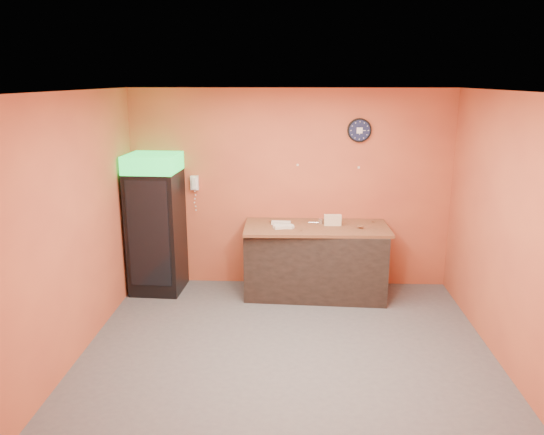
{
  "coord_description": "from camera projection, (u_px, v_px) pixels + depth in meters",
  "views": [
    {
      "loc": [
        0.06,
        -5.35,
        2.92
      ],
      "look_at": [
        -0.2,
        0.6,
        1.35
      ],
      "focal_mm": 35.0,
      "sensor_mm": 36.0,
      "label": 1
    }
  ],
  "objects": [
    {
      "name": "beverage_cooler",
      "position": [
        156.0,
        226.0,
        7.3
      ],
      "size": [
        0.71,
        0.72,
        1.94
      ],
      "rotation": [
        0.0,
        0.0,
        -0.05
      ],
      "color": "black",
      "rests_on": "floor"
    },
    {
      "name": "butcher_paper",
      "position": [
        317.0,
        227.0,
        7.18
      ],
      "size": [
        1.96,
        0.93,
        0.04
      ],
      "primitive_type": "cube",
      "rotation": [
        0.0,
        0.0,
        0.02
      ],
      "color": "brown",
      "rests_on": "prep_counter"
    },
    {
      "name": "wall_clock",
      "position": [
        359.0,
        130.0,
        7.21
      ],
      "size": [
        0.33,
        0.06,
        0.33
      ],
      "color": "black",
      "rests_on": "back_wall"
    },
    {
      "name": "ceiling",
      "position": [
        289.0,
        91.0,
        5.2
      ],
      "size": [
        4.5,
        4.0,
        0.02
      ],
      "primitive_type": "cube",
      "color": "white",
      "rests_on": "back_wall"
    },
    {
      "name": "wrapped_sandwich_mid",
      "position": [
        284.0,
        227.0,
        7.06
      ],
      "size": [
        0.28,
        0.18,
        0.04
      ],
      "primitive_type": "cube",
      "rotation": [
        0.0,
        0.0,
        0.29
      ],
      "color": "silver",
      "rests_on": "butcher_paper"
    },
    {
      "name": "kitchen_tool",
      "position": [
        321.0,
        221.0,
        7.28
      ],
      "size": [
        0.07,
        0.07,
        0.07
      ],
      "primitive_type": "cylinder",
      "color": "silver",
      "rests_on": "butcher_paper"
    },
    {
      "name": "back_wall",
      "position": [
        290.0,
        189.0,
        7.49
      ],
      "size": [
        4.5,
        0.02,
        2.8
      ],
      "primitive_type": "cube",
      "color": "#C85E38",
      "rests_on": "floor"
    },
    {
      "name": "wrapped_sandwich_left",
      "position": [
        283.0,
        226.0,
        7.08
      ],
      "size": [
        0.28,
        0.15,
        0.04
      ],
      "primitive_type": "cube",
      "rotation": [
        0.0,
        0.0,
        -0.18
      ],
      "color": "silver",
      "rests_on": "butcher_paper"
    },
    {
      "name": "sub_roll_stack",
      "position": [
        333.0,
        220.0,
        7.18
      ],
      "size": [
        0.23,
        0.09,
        0.15
      ],
      "rotation": [
        0.0,
        0.0,
        0.03
      ],
      "color": "beige",
      "rests_on": "butcher_paper"
    },
    {
      "name": "prep_counter",
      "position": [
        316.0,
        262.0,
        7.3
      ],
      "size": [
        1.93,
        0.94,
        0.94
      ],
      "primitive_type": "cube",
      "rotation": [
        0.0,
        0.0,
        -0.05
      ],
      "color": "black",
      "rests_on": "floor"
    },
    {
      "name": "left_wall",
      "position": [
        78.0,
        225.0,
        5.65
      ],
      "size": [
        0.02,
        4.0,
        2.8
      ],
      "primitive_type": "cube",
      "color": "#C85E38",
      "rests_on": "floor"
    },
    {
      "name": "floor",
      "position": [
        287.0,
        348.0,
        5.91
      ],
      "size": [
        4.5,
        4.5,
        0.0
      ],
      "primitive_type": "plane",
      "color": "#47474C",
      "rests_on": "ground"
    },
    {
      "name": "wall_phone",
      "position": [
        194.0,
        183.0,
        7.47
      ],
      "size": [
        0.11,
        0.1,
        0.2
      ],
      "color": "white",
      "rests_on": "back_wall"
    },
    {
      "name": "wrapped_sandwich_right",
      "position": [
        281.0,
        223.0,
        7.25
      ],
      "size": [
        0.27,
        0.11,
        0.04
      ],
      "primitive_type": "cube",
      "rotation": [
        0.0,
        0.0,
        -0.04
      ],
      "color": "silver",
      "rests_on": "butcher_paper"
    },
    {
      "name": "right_wall",
      "position": [
        506.0,
        231.0,
        5.46
      ],
      "size": [
        0.02,
        4.0,
        2.8
      ],
      "primitive_type": "cube",
      "color": "#C85E38",
      "rests_on": "floor"
    }
  ]
}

